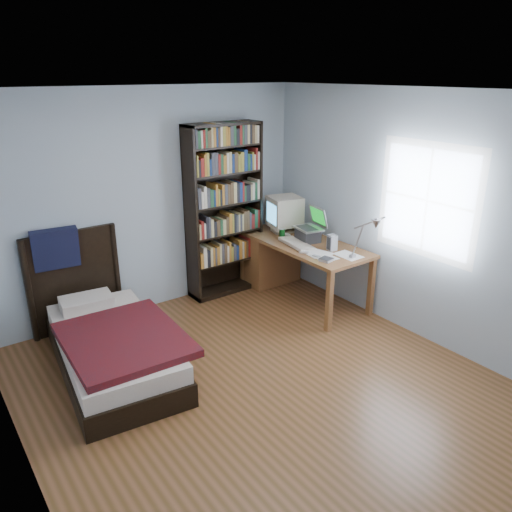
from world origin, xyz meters
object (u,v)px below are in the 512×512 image
Objects in this scene: keyboard at (296,244)px; speaker at (332,243)px; soda_can at (282,234)px; crt_monitor at (283,212)px; laptop at (309,232)px; desk at (278,255)px; bed at (109,340)px; desk_lamp at (373,227)px; bookshelf at (224,211)px.

keyboard is 0.43m from speaker.
crt_monitor is at bearing 48.45° from soda_can.
laptop is 0.40m from speaker.
desk is 3.34× the size of keyboard.
keyboard is 4.21× the size of soda_can.
keyboard is 2.83× the size of speaker.
keyboard is 0.29m from soda_can.
laptop is 3.32× the size of soda_can.
laptop is at bearing -87.81° from crt_monitor.
keyboard is at bearing 0.36° from bed.
keyboard reaches higher than desk.
laptop is (0.02, -0.47, -0.14)m from crt_monitor.
desk is 3.57× the size of crt_monitor.
desk_lamp is at bearing -96.04° from laptop.
soda_can is (-0.19, -0.22, -0.20)m from crt_monitor.
desk is 1.71m from desk_lamp.
desk_lamp is 1.11m from keyboard.
bed reaches higher than desk.
desk_lamp is 1.89m from bookshelf.
speaker is (0.10, 0.65, -0.36)m from desk_lamp.
desk is at bearing 102.53° from speaker.
bookshelf is at bearing 158.17° from crt_monitor.
keyboard is 0.24× the size of bookshelf.
bed is (-2.53, -0.05, -0.58)m from laptop.
desk_lamp reaches higher than bed.
bookshelf is (-0.50, 0.50, 0.26)m from soda_can.
desk_lamp reaches higher than soda_can.
bookshelf is (-0.64, 0.26, 0.63)m from desk.
crt_monitor is 0.75m from bookshelf.
bed is (-2.42, 1.00, -0.92)m from desk_lamp.
desk is at bearing 98.54° from laptop.
speaker is (0.01, -0.87, -0.17)m from crt_monitor.
desk is 9.46× the size of speaker.
soda_can is 0.06× the size of bed.
desk_lamp is 4.63× the size of soda_can.
laptop is at bearing 17.10° from keyboard.
laptop is at bearing 1.09° from bed.
soda_can is at bearing 95.86° from keyboard.
desk is 0.57m from crt_monitor.
laptop is at bearing 96.96° from speaker.
crt_monitor reaches higher than bed.
crt_monitor is 0.23× the size of bookshelf.
desk_lamp is (-0.11, -1.05, 0.34)m from laptop.
speaker is at bearing -58.53° from bookshelf.
soda_can reaches higher than desk.
speaker is 0.68m from soda_can.
desk is 4.24× the size of laptop.
bed reaches higher than soda_can.
bookshelf is at bearing 130.66° from keyboard.
bed is at bearing -168.42° from crt_monitor.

